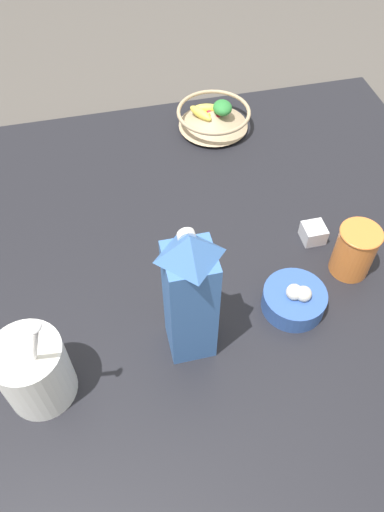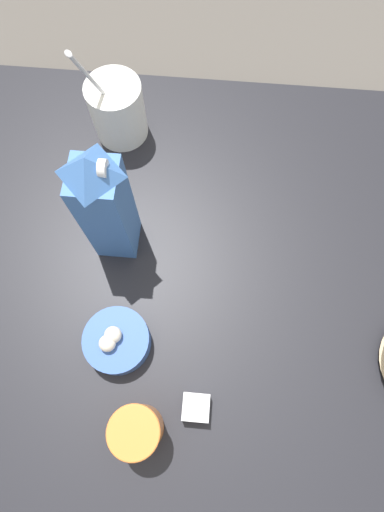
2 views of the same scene
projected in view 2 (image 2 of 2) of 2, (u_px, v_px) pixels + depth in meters
The scene contains 7 objects.
ground_plane at pixel (199, 312), 0.84m from camera, with size 6.00×6.00×0.00m, color #4C4742.
countertop at pixel (199, 309), 0.82m from camera, with size 1.15×1.15×0.05m.
milk_carton at pixel (106, 206), 0.70m from camera, with size 0.08×0.08×0.30m.
yogurt_tub at pixel (117, 108), 0.87m from camera, with size 0.12×0.12×0.27m.
drinking_cup at pixel (138, 430), 0.66m from camera, with size 0.09×0.09×0.12m.
spice_jar at pixel (196, 407), 0.72m from camera, with size 0.05×0.05×0.04m.
garlic_bowl at pixel (117, 341), 0.75m from camera, with size 0.12×0.12×0.07m.
Camera 2 is at (-0.17, 0.00, 0.83)m, focal length 28.00 mm.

